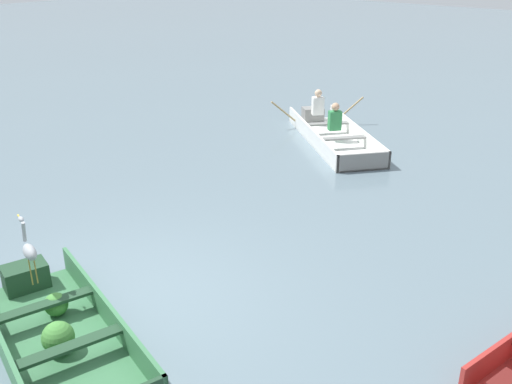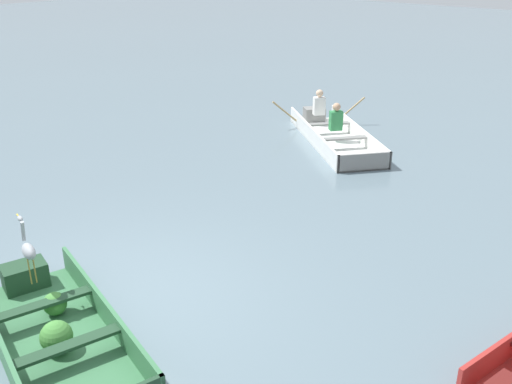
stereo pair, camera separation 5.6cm
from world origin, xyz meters
name	(u,v)px [view 2 (the right image)]	position (x,y,z in m)	size (l,w,h in m)	color
ground_plane	(125,300)	(0.00, 0.00, 0.00)	(80.00, 80.00, 0.00)	slate
dinghy_green_foreground	(54,328)	(0.01, -1.00, 0.14)	(3.31, 1.97, 0.40)	#387047
rowboat_white_with_crew	(332,132)	(-1.71, 7.23, 0.18)	(3.66, 3.37, 0.93)	white
heron_on_dinghy	(28,249)	(-0.63, -0.84, 0.86)	(0.46, 0.21, 0.84)	olive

